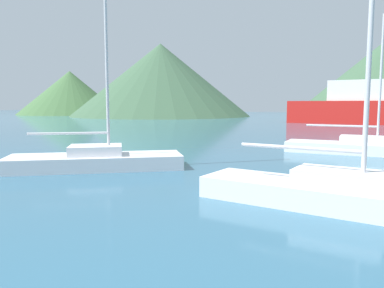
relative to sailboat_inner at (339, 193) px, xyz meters
name	(u,v)px	position (x,y,z in m)	size (l,w,h in m)	color
sailboat_inner	(339,193)	(0.00, 0.00, 0.00)	(7.40, 3.22, 8.63)	silver
sailboat_middle	(96,158)	(-9.22, 2.67, 0.01)	(7.02, 5.50, 10.63)	silver
sailboat_outer	(364,147)	(1.24, 11.57, -0.04)	(8.11, 2.63, 7.12)	white
hill_west	(70,93)	(-61.25, 64.70, 4.82)	(24.87, 24.87, 10.48)	#3D6038
hill_central	(161,80)	(-35.68, 62.59, 7.20)	(37.90, 37.90, 15.22)	#38563D
hill_east	(384,80)	(6.72, 60.08, 6.11)	(30.90, 30.90, 13.05)	#38563D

